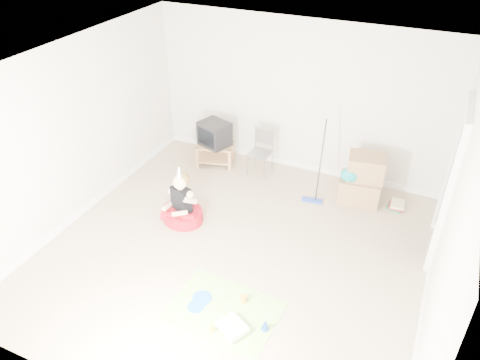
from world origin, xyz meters
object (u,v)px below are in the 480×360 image
at_px(tv_stand, 215,152).
at_px(seated_woman, 182,209).
at_px(folding_chair, 260,153).
at_px(birthday_cake, 233,328).
at_px(cardboard_boxes, 361,180).
at_px(crt_tv, 215,134).

distance_m(tv_stand, seated_woman, 1.69).
distance_m(folding_chair, birthday_cake, 3.44).
xyz_separation_m(cardboard_boxes, birthday_cake, (-0.73, -3.16, -0.34)).
bearing_deg(crt_tv, tv_stand, -51.70).
bearing_deg(seated_woman, birthday_cake, -44.83).
xyz_separation_m(tv_stand, cardboard_boxes, (2.59, -0.05, 0.14)).
relative_size(crt_tv, cardboard_boxes, 0.62).
bearing_deg(crt_tv, folding_chair, 23.13).
height_order(cardboard_boxes, seated_woman, seated_woman).
xyz_separation_m(cardboard_boxes, seated_woman, (-2.29, -1.61, -0.18)).
height_order(tv_stand, cardboard_boxes, cardboard_boxes).
xyz_separation_m(tv_stand, crt_tv, (-0.00, 0.00, 0.37)).
relative_size(tv_stand, birthday_cake, 1.81).
xyz_separation_m(crt_tv, seated_woman, (0.30, -1.66, -0.41)).
height_order(folding_chair, seated_woman, seated_woman).
distance_m(folding_chair, seated_woman, 1.80).
relative_size(crt_tv, seated_woman, 0.53).
bearing_deg(cardboard_boxes, folding_chair, 176.76).
bearing_deg(folding_chair, crt_tv, -176.74).
relative_size(tv_stand, crt_tv, 1.46).
bearing_deg(tv_stand, crt_tv, 108.43).
relative_size(crt_tv, folding_chair, 0.61).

